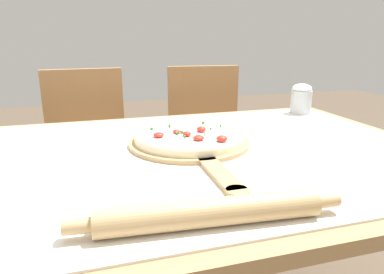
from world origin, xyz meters
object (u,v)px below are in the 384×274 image
object	(u,v)px
pizza_peel	(191,144)
flour_cup	(301,98)
rolling_pin	(211,212)
chair_right	(206,139)
pizza	(189,136)
chair_left	(89,149)

from	to	relation	value
pizza_peel	flour_cup	world-z (taller)	flour_cup
rolling_pin	chair_right	world-z (taller)	chair_right
pizza	chair_right	size ratio (longest dim) A/B	0.35
pizza_peel	rolling_pin	xyz separation A→B (m)	(-0.09, -0.42, 0.02)
rolling_pin	chair_right	bearing A→B (deg)	71.57
chair_right	flour_cup	xyz separation A→B (m)	(0.25, -0.46, 0.29)
pizza	chair_right	bearing A→B (deg)	67.57
chair_left	flour_cup	world-z (taller)	chair_left
rolling_pin	pizza	bearing A→B (deg)	78.62
pizza	rolling_pin	world-z (taller)	same
rolling_pin	chair_left	distance (m)	1.23
rolling_pin	chair_left	xyz separation A→B (m)	(-0.21, 1.18, -0.25)
pizza_peel	chair_right	distance (m)	0.85
chair_left	chair_right	bearing A→B (deg)	-3.37
rolling_pin	flour_cup	bearing A→B (deg)	48.30
pizza_peel	rolling_pin	bearing A→B (deg)	-101.96
pizza_peel	pizza	distance (m)	0.03
rolling_pin	chair_right	xyz separation A→B (m)	(0.39, 1.18, -0.25)
pizza_peel	chair_right	world-z (taller)	chair_right
pizza_peel	rolling_pin	distance (m)	0.43
rolling_pin	chair_left	bearing A→B (deg)	100.11
pizza_peel	flour_cup	size ratio (longest dim) A/B	4.56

